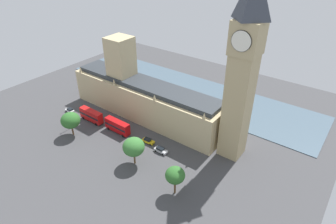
# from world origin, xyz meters

# --- Properties ---
(ground_plane) EXTENTS (135.17, 135.17, 0.00)m
(ground_plane) POSITION_xyz_m (0.00, 0.00, 0.00)
(ground_plane) COLOR #424244
(river_thames) EXTENTS (29.87, 121.66, 0.25)m
(river_thames) POSITION_xyz_m (-29.77, 0.00, 0.12)
(river_thames) COLOR #475B6B
(river_thames) RESTS_ON ground
(parliament_building) EXTENTS (13.78, 65.17, 29.43)m
(parliament_building) POSITION_xyz_m (-1.99, -1.74, 8.25)
(parliament_building) COLOR tan
(parliament_building) RESTS_ON ground
(clock_tower) EXTENTS (7.92, 7.92, 57.20)m
(clock_tower) POSITION_xyz_m (-1.22, 37.18, 29.60)
(clock_tower) COLOR tan
(clock_tower) RESTS_ON ground
(car_white_midblock) EXTENTS (1.90, 4.15, 1.74)m
(car_white_midblock) POSITION_xyz_m (14.72, -26.35, 0.88)
(car_white_midblock) COLOR silver
(car_white_midblock) RESTS_ON ground
(double_decker_bus_near_tower) EXTENTS (2.65, 10.50, 4.75)m
(double_decker_bus_near_tower) POSITION_xyz_m (13.63, -14.12, 2.63)
(double_decker_bus_near_tower) COLOR red
(double_decker_bus_near_tower) RESTS_ON ground
(double_decker_bus_trailing) EXTENTS (2.74, 10.53, 4.75)m
(double_decker_bus_trailing) POSITION_xyz_m (12.84, -0.92, 2.63)
(double_decker_bus_trailing) COLOR #B20C0F
(double_decker_bus_trailing) RESTS_ON ground
(car_yellow_cab_corner) EXTENTS (2.09, 4.53, 1.74)m
(car_yellow_cab_corner) POSITION_xyz_m (11.22, 12.09, 0.89)
(car_yellow_cab_corner) COLOR gold
(car_yellow_cab_corner) RESTS_ON ground
(car_silver_by_river_gate) EXTENTS (2.00, 4.68, 1.74)m
(car_silver_by_river_gate) POSITION_xyz_m (12.51, 18.63, 0.89)
(car_silver_by_river_gate) COLOR #B7B7BC
(car_silver_by_river_gate) RESTS_ON ground
(pedestrian_under_trees) EXTENTS (0.59, 0.66, 1.58)m
(pedestrian_under_trees) POSITION_xyz_m (7.98, -10.08, 0.71)
(pedestrian_under_trees) COLOR #336B60
(pedestrian_under_trees) RESTS_ON ground
(plane_tree_opposite_hall) EXTENTS (6.74, 6.74, 9.35)m
(plane_tree_opposite_hall) POSITION_xyz_m (21.64, 15.43, 6.47)
(plane_tree_opposite_hall) COLOR brown
(plane_tree_opposite_hall) RESTS_ON ground
(plane_tree_leading) EXTENTS (6.65, 6.65, 8.93)m
(plane_tree_leading) POSITION_xyz_m (23.61, -12.61, 6.09)
(plane_tree_leading) COLOR brown
(plane_tree_leading) RESTS_ON ground
(plane_tree_far_end) EXTENTS (5.40, 5.40, 8.91)m
(plane_tree_far_end) POSITION_xyz_m (24.03, 32.58, 6.57)
(plane_tree_far_end) COLOR brown
(plane_tree_far_end) RESTS_ON ground
(street_lamp_kerbside) EXTENTS (0.56, 0.56, 6.17)m
(street_lamp_kerbside) POSITION_xyz_m (22.44, -16.67, 4.32)
(street_lamp_kerbside) COLOR black
(street_lamp_kerbside) RESTS_ON ground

